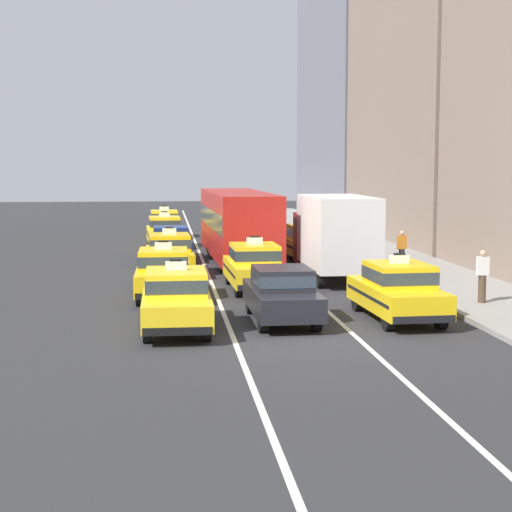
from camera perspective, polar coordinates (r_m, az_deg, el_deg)
ground_plane at (r=20.89m, az=3.00°, el=-6.04°), size 160.00×160.00×0.00m
lane_stripe_left_center at (r=40.42m, az=-3.83°, el=-0.00°), size 0.14×80.00×0.01m
lane_stripe_center_right at (r=40.68m, az=0.67°, el=0.05°), size 0.14×80.00×0.01m
sidewalk_curb at (r=36.94m, az=10.28°, el=-0.58°), size 4.00×90.00×0.15m
taxi_left_nearest at (r=22.37m, az=-5.53°, el=-2.94°), size 1.83×4.57×1.96m
taxi_left_second at (r=27.78m, az=-6.40°, el=-1.13°), size 1.87×4.58×1.96m
taxi_left_third at (r=33.70m, az=-6.00°, el=0.20°), size 1.97×4.62×1.96m
sedan_left_fourth at (r=38.86m, az=-5.91°, el=0.97°), size 1.91×4.36×1.58m
taxi_left_fifth at (r=44.94m, az=-6.34°, el=1.73°), size 2.05×4.65×1.96m
taxi_left_sixth at (r=50.91m, az=-6.36°, el=2.28°), size 1.93×4.61×1.96m
sedan_center_nearest at (r=23.47m, az=1.80°, el=-2.55°), size 1.83×4.33×1.58m
taxi_center_second at (r=29.37m, az=-0.12°, el=-0.68°), size 1.93×4.60×1.96m
bus_center_third at (r=37.76m, az=-1.27°, el=2.33°), size 2.87×11.27×3.22m
taxi_right_nearest at (r=24.13m, az=9.76°, el=-2.32°), size 1.99×4.63×1.96m
box_truck_right_second at (r=32.32m, az=5.39°, el=1.54°), size 2.31×6.96×3.27m
taxi_right_third at (r=38.71m, az=3.44°, el=1.02°), size 1.96×4.62×1.96m
pedestrian_near_crosswalk at (r=26.80m, az=15.37°, el=-1.34°), size 0.36×0.24×1.66m
pedestrian_by_storefront at (r=43.41m, az=6.98°, el=1.71°), size 0.36×0.24×1.65m
pedestrian_trailing at (r=34.74m, az=10.04°, el=0.45°), size 0.36×0.24×1.59m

